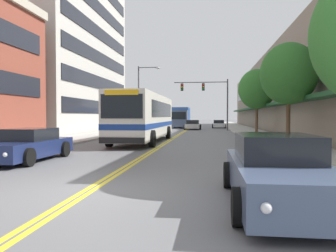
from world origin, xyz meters
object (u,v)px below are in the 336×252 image
object	(u,v)px
city_bus	(145,116)
box_truck	(181,117)
street_lamp_left_near	(4,28)
street_tree_right_mid	(289,74)
street_lamp_left_far	(142,92)
car_navy_parked_left_near	(28,146)
car_white_parked_right_mid	(219,124)
fire_hydrant	(283,145)
car_silver_moving_lead	(193,125)
car_slate_blue_parked_right_foreground	(277,172)
street_tree_right_far	(257,89)
traffic_signal_mast	(209,94)
car_beige_parked_left_mid	(150,126)

from	to	relation	value
city_bus	box_truck	size ratio (longest dim) A/B	1.63
street_lamp_left_near	street_tree_right_mid	xyz separation A→B (m)	(12.67, 8.84, -0.84)
box_truck	street_lamp_left_far	world-z (taller)	street_lamp_left_far
car_navy_parked_left_near	street_lamp_left_far	xyz separation A→B (m)	(-0.54, 25.25, 3.98)
car_navy_parked_left_near	car_white_parked_right_mid	size ratio (longest dim) A/B	1.15
box_truck	car_white_parked_right_mid	bearing A→B (deg)	-0.22
city_bus	fire_hydrant	distance (m)	11.60
car_white_parked_right_mid	box_truck	distance (m)	5.92
street_lamp_left_far	fire_hydrant	size ratio (longest dim) A/B	8.23
car_navy_parked_left_near	street_lamp_left_far	bearing A→B (deg)	91.22
car_white_parked_right_mid	car_silver_moving_lead	distance (m)	7.06
fire_hydrant	car_white_parked_right_mid	bearing A→B (deg)	92.45
car_slate_blue_parked_right_foreground	street_tree_right_far	size ratio (longest dim) A/B	0.76
street_tree_right_far	street_tree_right_mid	bearing A→B (deg)	-89.78
car_silver_moving_lead	fire_hydrant	bearing A→B (deg)	-80.25
car_navy_parked_left_near	traffic_signal_mast	xyz separation A→B (m)	(7.23, 29.39, 4.02)
car_silver_moving_lead	box_truck	xyz separation A→B (m)	(-2.16, 6.06, 1.03)
city_bus	street_tree_right_mid	xyz separation A→B (m)	(9.31, -2.11, 2.53)
city_bus	fire_hydrant	xyz separation A→B (m)	(7.58, -8.69, -1.25)
car_silver_moving_lead	traffic_signal_mast	distance (m)	5.32
car_beige_parked_left_mid	street_tree_right_mid	world-z (taller)	street_tree_right_mid
car_slate_blue_parked_right_foreground	street_tree_right_mid	xyz separation A→B (m)	(3.40, 13.76, 3.71)
city_bus	street_tree_right_far	world-z (taller)	street_tree_right_far
car_navy_parked_left_near	car_slate_blue_parked_right_foreground	size ratio (longest dim) A/B	1.01
car_navy_parked_left_near	street_tree_right_mid	world-z (taller)	street_tree_right_mid
street_lamp_left_far	street_tree_right_far	xyz separation A→B (m)	(12.54, -4.04, -0.10)
car_white_parked_right_mid	street_lamp_left_far	bearing A→B (deg)	-125.78
city_bus	street_lamp_left_near	size ratio (longest dim) A/B	1.37
street_tree_right_mid	fire_hydrant	distance (m)	7.78
car_silver_moving_lead	traffic_signal_mast	size ratio (longest dim) A/B	0.71
car_beige_parked_left_mid	fire_hydrant	distance (m)	27.77
traffic_signal_mast	street_tree_right_mid	xyz separation A→B (m)	(4.82, -21.12, -0.26)
car_silver_moving_lead	box_truck	distance (m)	6.51
car_silver_moving_lead	street_lamp_left_near	world-z (taller)	street_lamp_left_near
fire_hydrant	street_lamp_left_near	bearing A→B (deg)	-168.31
city_bus	traffic_signal_mast	bearing A→B (deg)	76.70
street_tree_right_far	fire_hydrant	bearing A→B (deg)	-94.93
car_slate_blue_parked_right_foreground	box_truck	size ratio (longest dim) A/B	0.65
car_beige_parked_left_mid	car_white_parked_right_mid	xyz separation A→B (m)	(8.76, 10.67, -0.02)
car_beige_parked_left_mid	car_silver_moving_lead	size ratio (longest dim) A/B	0.88
traffic_signal_mast	car_navy_parked_left_near	bearing A→B (deg)	-103.82
street_lamp_left_far	fire_hydrant	xyz separation A→B (m)	(10.86, -23.56, -4.00)
box_truck	street_tree_right_mid	size ratio (longest dim) A/B	1.22
car_navy_parked_left_near	car_silver_moving_lead	world-z (taller)	car_navy_parked_left_near
traffic_signal_mast	street_lamp_left_far	world-z (taller)	street_lamp_left_far
car_silver_moving_lead	street_lamp_left_far	size ratio (longest dim) A/B	0.64
street_tree_right_mid	street_tree_right_far	xyz separation A→B (m)	(-0.05, 12.94, 0.13)
street_lamp_left_near	city_bus	bearing A→B (deg)	72.95
car_slate_blue_parked_right_foreground	traffic_signal_mast	world-z (taller)	traffic_signal_mast
street_lamp_left_near	street_tree_right_mid	distance (m)	15.47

